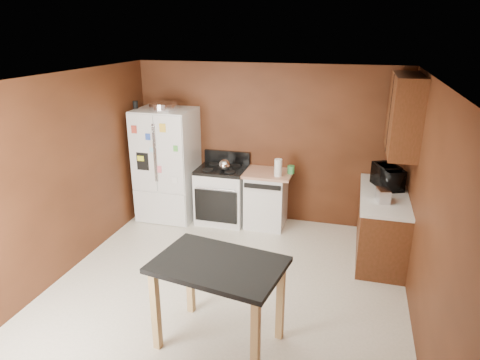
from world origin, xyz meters
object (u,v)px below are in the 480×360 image
at_px(toaster, 383,195).
at_px(gas_range, 222,194).
at_px(microwave, 388,178).
at_px(paper_towel, 278,168).
at_px(dishwasher, 266,198).
at_px(pen_cup, 136,105).
at_px(green_canister, 291,170).
at_px(roasting_pan, 163,106).
at_px(kettle, 224,165).
at_px(island, 218,276).
at_px(refrigerator, 167,165).

bearing_deg(toaster, gas_range, 150.14).
relative_size(microwave, gas_range, 0.46).
height_order(paper_towel, dishwasher, paper_towel).
bearing_deg(dishwasher, gas_range, -178.06).
distance_m(toaster, gas_range, 2.57).
relative_size(pen_cup, green_canister, 0.97).
bearing_deg(microwave, gas_range, 60.61).
relative_size(roasting_pan, microwave, 0.85).
distance_m(roasting_pan, dishwasher, 2.14).
xyz_separation_m(kettle, island, (0.77, -2.66, -0.22)).
bearing_deg(gas_range, kettle, -55.15).
relative_size(roasting_pan, pen_cup, 3.70).
height_order(gas_range, island, gas_range).
distance_m(roasting_pan, island, 3.37).
height_order(green_canister, refrigerator, refrigerator).
bearing_deg(microwave, refrigerator, 62.91).
distance_m(kettle, toaster, 2.41).
bearing_deg(gas_range, pen_cup, -175.18).
distance_m(kettle, gas_range, 0.55).
height_order(kettle, paper_towel, paper_towel).
bearing_deg(green_canister, paper_towel, -132.65).
height_order(kettle, toaster, kettle).
height_order(microwave, refrigerator, refrigerator).
bearing_deg(paper_towel, roasting_pan, 179.50).
bearing_deg(roasting_pan, island, -56.90).
relative_size(kettle, green_canister, 1.51).
relative_size(refrigerator, gas_range, 1.64).
bearing_deg(dishwasher, island, -87.37).
bearing_deg(roasting_pan, dishwasher, 4.44).
bearing_deg(microwave, roasting_pan, 63.59).
xyz_separation_m(paper_towel, microwave, (1.55, -0.09, 0.02)).
relative_size(roasting_pan, gas_range, 0.39).
bearing_deg(roasting_pan, gas_range, 6.44).
height_order(roasting_pan, microwave, roasting_pan).
relative_size(toaster, refrigerator, 0.13).
xyz_separation_m(roasting_pan, paper_towel, (1.82, -0.02, -0.83)).
xyz_separation_m(roasting_pan, microwave, (3.37, -0.10, -0.81)).
bearing_deg(refrigerator, pen_cup, -173.16).
relative_size(toaster, gas_range, 0.21).
bearing_deg(kettle, refrigerator, 176.93).
distance_m(pen_cup, green_canister, 2.62).
bearing_deg(island, dishwasher, 92.63).
bearing_deg(green_canister, toaster, -32.44).
xyz_separation_m(kettle, microwave, (2.39, -0.09, 0.05)).
height_order(toaster, microwave, microwave).
distance_m(microwave, gas_range, 2.55).
xyz_separation_m(kettle, dishwasher, (0.64, 0.14, -0.54)).
distance_m(roasting_pan, pen_cup, 0.47).
bearing_deg(island, microwave, 57.76).
bearing_deg(green_canister, roasting_pan, -175.23).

